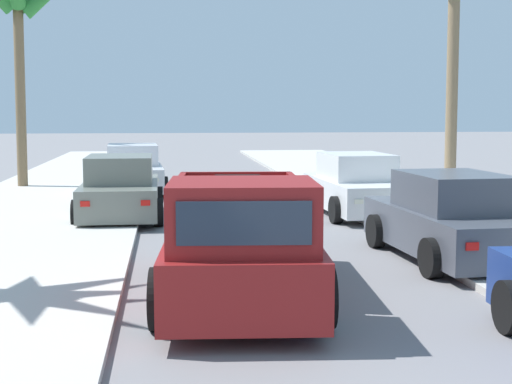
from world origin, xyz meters
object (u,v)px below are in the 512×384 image
Objects in this scene: car_right_far at (451,220)px; car_right_mid at (121,190)px; car_left_near at (357,186)px; car_right_near at (133,171)px; pickup_truck at (240,242)px; palm_tree_left_mid at (18,6)px.

car_right_mid is at bearing 137.19° from car_right_far.
car_right_near is at bearing 136.67° from car_left_near.
car_right_near is at bearing 89.51° from car_right_mid.
car_left_near is 1.00× the size of car_right_far.
car_left_near is at bearing 92.22° from car_right_far.
pickup_truck is 13.57m from car_right_near.
car_right_near is at bearing -25.87° from palm_tree_left_mid.
palm_tree_left_mid is (-3.66, 1.78, 5.27)m from car_right_near.
pickup_truck is 1.23× the size of car_right_far.
pickup_truck is 4.56m from car_right_far.
car_right_near is at bearing 98.76° from pickup_truck.
car_right_near and car_right_mid have the same top height.
palm_tree_left_mid reaches higher than car_right_mid.
palm_tree_left_mid is at bearing 110.67° from pickup_truck.
car_right_mid is 0.99× the size of car_right_far.
palm_tree_left_mid is (-9.68, 12.91, 5.27)m from car_right_far.
car_left_near is at bearing 0.48° from car_right_mid.
palm_tree_left_mid reaches higher than car_right_near.
palm_tree_left_mid reaches higher than pickup_truck.
car_right_near is at bearing 118.39° from car_right_far.
car_right_mid and car_right_far have the same top height.
car_left_near is (3.73, 7.94, -0.10)m from pickup_truck.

